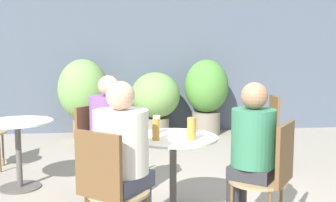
{
  "coord_description": "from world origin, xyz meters",
  "views": [
    {
      "loc": [
        -0.39,
        -3.05,
        1.4
      ],
      "look_at": [
        -0.01,
        0.54,
        0.96
      ],
      "focal_mm": 42.0,
      "sensor_mm": 36.0,
      "label": 1
    }
  ],
  "objects": [
    {
      "name": "bistro_chair_0",
      "position": [
        -0.66,
        0.65,
        0.55
      ],
      "size": [
        0.5,
        0.5,
        0.91
      ],
      "rotation": [
        0.0,
        0.0,
        0.91
      ],
      "color": "#997F56",
      "rests_on": "ground_plane"
    },
    {
      "name": "cafe_table_near",
      "position": [
        -0.01,
        0.14,
        0.54
      ],
      "size": [
        0.75,
        0.75,
        0.71
      ],
      "color": "#514C47",
      "rests_on": "ground_plane"
    },
    {
      "name": "bistro_chair_2",
      "position": [
        0.65,
        -0.37,
        0.55
      ],
      "size": [
        0.5,
        0.5,
        0.91
      ],
      "rotation": [
        0.0,
        0.0,
        -2.23
      ],
      "color": "#997F56",
      "rests_on": "ground_plane"
    },
    {
      "name": "potted_plant_0",
      "position": [
        -1.09,
        3.5,
        0.77
      ],
      "size": [
        0.82,
        0.82,
        1.31
      ],
      "color": "#93664C",
      "rests_on": "ground_plane"
    },
    {
      "name": "bistro_chair_1",
      "position": [
        -0.52,
        -0.51,
        0.55
      ],
      "size": [
        0.5,
        0.5,
        0.91
      ],
      "rotation": [
        0.0,
        0.0,
        -3.8
      ],
      "color": "#997F56",
      "rests_on": "ground_plane"
    },
    {
      "name": "beer_glass_0",
      "position": [
        0.16,
        0.25,
        0.78
      ],
      "size": [
        0.06,
        0.06,
        0.14
      ],
      "color": "#B28433",
      "rests_on": "cafe_table_near"
    },
    {
      "name": "bistro_chair_3",
      "position": [
        1.24,
        1.37,
        0.55
      ],
      "size": [
        0.45,
        0.44,
        0.91
      ],
      "rotation": [
        0.0,
        0.0,
        4.6
      ],
      "color": "#997F56",
      "rests_on": "ground_plane"
    },
    {
      "name": "cafe_table_far",
      "position": [
        -1.51,
        1.07,
        0.53
      ],
      "size": [
        0.72,
        0.72,
        0.71
      ],
      "color": "#514C47",
      "rests_on": "ground_plane"
    },
    {
      "name": "seated_person_0",
      "position": [
        -0.54,
        0.56,
        0.71
      ],
      "size": [
        0.45,
        0.44,
        1.2
      ],
      "rotation": [
        0.0,
        0.0,
        0.91
      ],
      "color": "#42475B",
      "rests_on": "ground_plane"
    },
    {
      "name": "beer_glass_3",
      "position": [
        0.12,
        -0.01,
        0.8
      ],
      "size": [
        0.07,
        0.07,
        0.18
      ],
      "color": "#B28433",
      "rests_on": "cafe_table_near"
    },
    {
      "name": "storefront_wall",
      "position": [
        0.0,
        3.99,
        1.5
      ],
      "size": [
        10.0,
        0.06,
        3.0
      ],
      "color": "#4C5666",
      "rests_on": "ground_plane"
    },
    {
      "name": "potted_plant_2",
      "position": [
        0.99,
        3.59,
        0.74
      ],
      "size": [
        0.75,
        0.75,
        1.3
      ],
      "color": "slate",
      "rests_on": "ground_plane"
    },
    {
      "name": "beer_glass_1",
      "position": [
        -0.13,
        0.3,
        0.79
      ],
      "size": [
        0.06,
        0.06,
        0.16
      ],
      "color": "beige",
      "rests_on": "cafe_table_near"
    },
    {
      "name": "potted_plant_1",
      "position": [
        0.1,
        3.56,
        0.64
      ],
      "size": [
        0.83,
        0.83,
        1.09
      ],
      "color": "slate",
      "rests_on": "ground_plane"
    },
    {
      "name": "beer_glass_2",
      "position": [
        -0.16,
        0.02,
        0.8
      ],
      "size": [
        0.06,
        0.06,
        0.17
      ],
      "color": "#B28433",
      "rests_on": "cafe_table_near"
    },
    {
      "name": "seated_person_2",
      "position": [
        0.53,
        -0.27,
        0.72
      ],
      "size": [
        0.42,
        0.41,
        1.19
      ],
      "rotation": [
        0.0,
        0.0,
        4.05
      ],
      "color": "#2D2D33",
      "rests_on": "ground_plane"
    },
    {
      "name": "seated_person_1",
      "position": [
        -0.42,
        -0.39,
        0.72
      ],
      "size": [
        0.47,
        0.48,
        1.22
      ],
      "rotation": [
        0.0,
        0.0,
        2.48
      ],
      "color": "#42475B",
      "rests_on": "ground_plane"
    }
  ]
}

